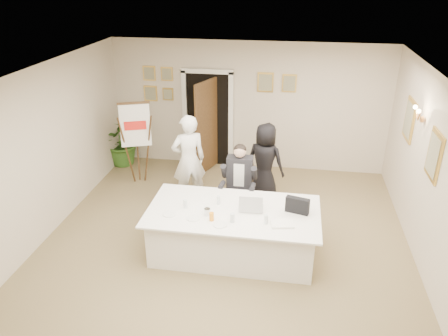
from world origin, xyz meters
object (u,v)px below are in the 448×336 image
laptop (252,201)px  steel_jug (207,212)px  paper_stack (282,224)px  laptop_bag (297,205)px  oj_glass (212,217)px  potted_palm (124,141)px  conference_table (233,231)px  seated_man (239,182)px  flip_chart (137,147)px  standing_woman (265,162)px  standing_man (189,160)px

laptop → steel_jug: size_ratio=3.40×
paper_stack → steel_jug: bearing=175.0°
laptop_bag → steel_jug: laptop_bag is taller
paper_stack → oj_glass: bearing=-177.5°
oj_glass → potted_palm: bearing=128.5°
conference_table → seated_man: seated_man is taller
potted_palm → laptop: potted_palm is taller
conference_table → flip_chart: size_ratio=1.53×
paper_stack → seated_man: bearing=120.0°
flip_chart → standing_woman: size_ratio=1.12×
conference_table → laptop: 0.60m
seated_man → steel_jug: (-0.31, -1.31, 0.12)m
oj_glass → flip_chart: bearing=129.0°
standing_woman → laptop_bag: 1.94m
paper_stack → conference_table: bearing=158.5°
conference_table → flip_chart: 3.20m
laptop_bag → laptop: bearing=-165.5°
seated_man → potted_palm: size_ratio=1.28×
laptop_bag → seated_man: bearing=150.3°
standing_woman → potted_palm: standing_woman is taller
standing_woman → potted_palm: bearing=0.1°
seated_man → oj_glass: size_ratio=10.96×
seated_man → paper_stack: 1.63m
potted_palm → paper_stack: bearing=-41.8°
steel_jug → conference_table: bearing=28.6°
paper_stack → oj_glass: size_ratio=2.48×
seated_man → standing_woman: (0.39, 0.82, 0.06)m
conference_table → potted_palm: potted_palm is taller
seated_man → paper_stack: (0.81, -1.41, 0.08)m
laptop → standing_woman: bearing=85.7°
standing_man → steel_jug: standing_man is taller
laptop → steel_jug: (-0.64, -0.30, -0.08)m
potted_palm → steel_jug: (2.60, -3.24, 0.27)m
potted_palm → paper_stack: (3.72, -3.33, 0.23)m
conference_table → laptop_bag: size_ratio=7.39×
conference_table → paper_stack: bearing=-21.5°
seated_man → standing_man: 1.11m
seated_man → steel_jug: bearing=-117.1°
potted_palm → steel_jug: potted_palm is taller
laptop → seated_man: bearing=105.5°
oj_glass → steel_jug: size_ratio=1.18×
potted_palm → oj_glass: potted_palm is taller
laptop_bag → paper_stack: laptop_bag is taller
standing_man → oj_glass: size_ratio=13.54×
laptop → steel_jug: laptop is taller
potted_palm → steel_jug: bearing=-51.3°
conference_table → laptop: laptop is taller
paper_stack → laptop_bag: bearing=62.3°
potted_palm → laptop: (3.23, -2.94, 0.36)m
standing_woman → steel_jug: bearing=90.5°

